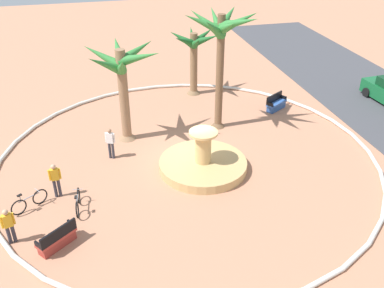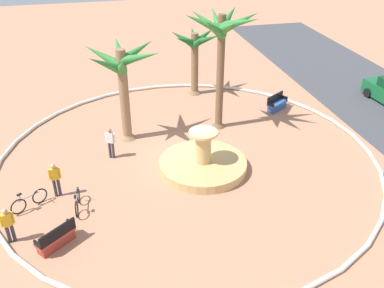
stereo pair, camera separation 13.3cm
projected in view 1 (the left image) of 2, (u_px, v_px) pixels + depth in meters
name	position (u px, v px, depth m)	size (l,w,h in m)	color
ground_plane	(188.00, 158.00, 21.94)	(80.00, 80.00, 0.00)	tan
plaza_curb	(188.00, 156.00, 21.89)	(19.35, 19.35, 0.20)	silver
fountain	(203.00, 164.00, 20.87)	(4.35, 4.35, 2.11)	tan
palm_tree_near_fountain	(122.00, 73.00, 21.75)	(4.26, 4.01, 5.40)	#8E6B4C
palm_tree_by_curb	(221.00, 37.00, 22.24)	(3.99, 4.10, 6.79)	brown
palm_tree_mid_plaza	(194.00, 49.00, 27.56)	(3.39, 3.31, 4.44)	brown
bench_east	(276.00, 104.00, 26.77)	(1.27, 1.62, 1.00)	#335BA8
bench_west	(57.00, 240.00, 16.16)	(1.39, 1.56, 1.00)	#B73D33
bicycle_red_frame	(29.00, 202.00, 18.14)	(1.02, 1.45, 0.94)	black
bicycle_by_lamppost	(78.00, 202.00, 18.10)	(1.72, 0.44, 0.94)	black
person_cyclist_helmet	(9.00, 224.00, 16.10)	(0.31, 0.50, 1.60)	#33333D
person_cyclist_photo	(55.00, 179.00, 18.61)	(0.23, 0.53, 1.70)	#33333D
person_pedestrian_stroll	(110.00, 142.00, 21.43)	(0.33, 0.48, 1.70)	#33333D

